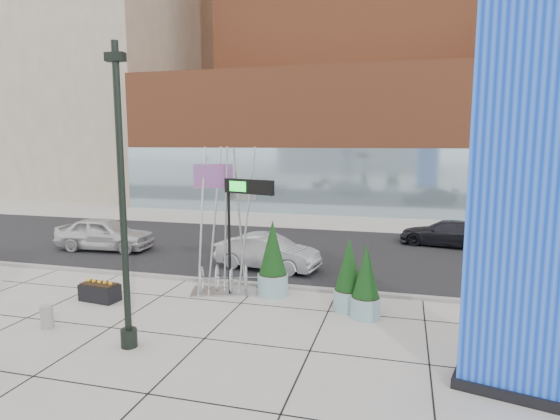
% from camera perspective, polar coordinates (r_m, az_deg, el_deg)
% --- Properties ---
extents(ground, '(160.00, 160.00, 0.00)m').
position_cam_1_polar(ground, '(14.93, -11.18, -13.24)').
color(ground, '#9E9991').
rests_on(ground, ground).
extents(street_asphalt, '(80.00, 12.00, 0.02)m').
position_cam_1_polar(street_asphalt, '(23.90, -0.56, -4.85)').
color(street_asphalt, black).
rests_on(street_asphalt, ground).
extents(curb_edge, '(80.00, 0.30, 0.12)m').
position_cam_1_polar(curb_edge, '(18.38, -5.64, -8.78)').
color(curb_edge, gray).
rests_on(curb_edge, ground).
extents(tower_podium, '(34.00, 10.00, 11.00)m').
position_cam_1_polar(tower_podium, '(39.77, 7.49, 8.30)').
color(tower_podium, brown).
rests_on(tower_podium, ground).
extents(tower_glass_front, '(34.00, 0.60, 5.00)m').
position_cam_1_polar(tower_glass_front, '(35.14, 6.37, 3.43)').
color(tower_glass_front, '#8CA5B2').
rests_on(tower_glass_front, ground).
extents(building_beige_left, '(18.00, 20.00, 34.00)m').
position_cam_1_polar(building_beige_left, '(57.69, -20.58, 19.34)').
color(building_beige_left, gray).
rests_on(building_beige_left, ground).
extents(blue_pylon, '(2.75, 1.74, 8.49)m').
position_cam_1_polar(blue_pylon, '(10.97, 28.16, 0.29)').
color(blue_pylon, blue).
rests_on(blue_pylon, ground).
extents(lamp_post, '(0.51, 0.43, 7.90)m').
position_cam_1_polar(lamp_post, '(12.74, -18.52, -2.11)').
color(lamp_post, black).
rests_on(lamp_post, ground).
extents(public_art_sculpture, '(2.57, 1.80, 5.31)m').
position_cam_1_polar(public_art_sculpture, '(17.11, -6.82, -5.45)').
color(public_art_sculpture, '#B9BCBE').
rests_on(public_art_sculpture, ground).
extents(concrete_bollard, '(0.36, 0.36, 0.70)m').
position_cam_1_polar(concrete_bollard, '(15.69, -26.55, -11.55)').
color(concrete_bollard, gray).
rests_on(concrete_bollard, ground).
extents(overhead_street_sign, '(1.93, 0.77, 4.19)m').
position_cam_1_polar(overhead_street_sign, '(16.20, -3.94, 1.73)').
color(overhead_street_sign, black).
rests_on(overhead_street_sign, ground).
extents(round_planter_east, '(0.97, 0.97, 2.43)m').
position_cam_1_polar(round_planter_east, '(15.43, 8.36, -7.95)').
color(round_planter_east, '#82ABAF').
rests_on(round_planter_east, ground).
extents(round_planter_mid, '(0.93, 0.93, 2.33)m').
position_cam_1_polar(round_planter_mid, '(14.91, 10.44, -8.77)').
color(round_planter_mid, '#82ABAF').
rests_on(round_planter_mid, ground).
extents(round_planter_west, '(1.09, 1.09, 2.72)m').
position_cam_1_polar(round_planter_west, '(16.74, -0.90, -6.08)').
color(round_planter_west, '#82ABAF').
rests_on(round_planter_west, ground).
extents(box_planter_north, '(1.41, 0.83, 0.74)m').
position_cam_1_polar(box_planter_north, '(17.52, -21.11, -9.21)').
color(box_planter_north, black).
rests_on(box_planter_north, ground).
extents(car_white_west, '(5.01, 2.32, 1.66)m').
position_cam_1_polar(car_white_west, '(25.29, -20.56, -2.75)').
color(car_white_west, silver).
rests_on(car_white_west, ground).
extents(car_silver_mid, '(4.69, 2.27, 1.48)m').
position_cam_1_polar(car_silver_mid, '(20.16, -1.54, -5.20)').
color(car_silver_mid, '#A1A4A9').
rests_on(car_silver_mid, ground).
extents(car_dark_east, '(4.93, 2.77, 1.35)m').
position_cam_1_polar(car_dark_east, '(26.11, 19.51, -2.71)').
color(car_dark_east, black).
rests_on(car_dark_east, ground).
extents(traffic_signal, '(0.15, 0.18, 4.10)m').
position_cam_1_polar(traffic_signal, '(33.09, -18.58, 2.41)').
color(traffic_signal, black).
rests_on(traffic_signal, ground).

